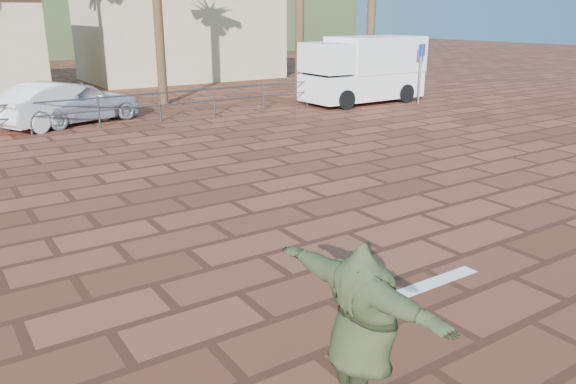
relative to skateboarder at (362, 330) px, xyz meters
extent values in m
plane|color=brown|center=(1.93, 2.66, -0.90)|extent=(120.00, 120.00, 0.00)
cube|color=white|center=(2.63, 1.46, -0.89)|extent=(1.40, 0.22, 0.01)
cylinder|color=#47494F|center=(-0.07, 14.66, -0.40)|extent=(0.06, 0.06, 1.00)
cylinder|color=#47494F|center=(1.93, 14.66, -0.40)|extent=(0.06, 0.06, 1.00)
cylinder|color=#47494F|center=(3.93, 14.66, -0.40)|extent=(0.06, 0.06, 1.00)
cylinder|color=#47494F|center=(5.93, 14.66, -0.40)|extent=(0.06, 0.06, 1.00)
cylinder|color=#47494F|center=(7.93, 14.66, -0.40)|extent=(0.06, 0.06, 1.00)
cylinder|color=#47494F|center=(9.93, 14.66, -0.40)|extent=(0.06, 0.06, 1.00)
cylinder|color=#47494F|center=(11.93, 14.66, -0.40)|extent=(0.06, 0.06, 1.00)
cylinder|color=#47494F|center=(13.93, 14.66, -0.40)|extent=(0.06, 0.06, 1.00)
cylinder|color=#47494F|center=(1.93, 14.66, 0.05)|extent=(24.00, 0.05, 0.05)
cylinder|color=#47494F|center=(1.93, 14.66, -0.35)|extent=(24.00, 0.05, 0.05)
cylinder|color=brown|center=(5.43, 18.16, 2.35)|extent=(0.36, 0.36, 6.50)
cylinder|color=brown|center=(10.93, 16.66, 3.00)|extent=(0.36, 0.36, 7.80)
cube|color=beige|center=(9.93, 26.66, 1.35)|extent=(10.00, 6.00, 4.50)
imported|color=#303A1F|center=(0.00, 0.00, 0.00)|extent=(0.64, 1.99, 1.60)
cube|color=white|center=(12.27, 14.16, -0.21)|extent=(4.99, 2.08, 1.01)
cube|color=white|center=(12.91, 14.17, 0.99)|extent=(3.71, 2.16, 1.38)
cube|color=white|center=(10.52, 14.14, 0.94)|extent=(1.49, 2.04, 1.11)
cube|color=black|center=(9.92, 14.14, 0.53)|extent=(0.07, 1.57, 0.60)
cylinder|color=black|center=(10.62, 13.18, -0.53)|extent=(0.74, 0.27, 0.74)
cylinder|color=black|center=(10.60, 15.11, -0.53)|extent=(0.74, 0.27, 0.74)
cylinder|color=black|center=(13.75, 13.21, -0.53)|extent=(0.74, 0.27, 0.74)
cylinder|color=black|center=(13.73, 15.14, -0.53)|extent=(0.74, 0.27, 0.74)
imported|color=#A2A5A9|center=(1.65, 16.00, -0.21)|extent=(4.32, 2.61, 1.38)
imported|color=white|center=(1.07, 15.94, -0.21)|extent=(4.41, 3.18, 1.38)
cylinder|color=gray|center=(13.93, 12.66, 0.25)|extent=(0.06, 0.06, 2.29)
cube|color=#193FB2|center=(13.93, 12.66, 1.18)|extent=(0.47, 0.15, 0.47)
camera|label=1|loc=(-2.81, -3.10, 2.53)|focal=35.00mm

